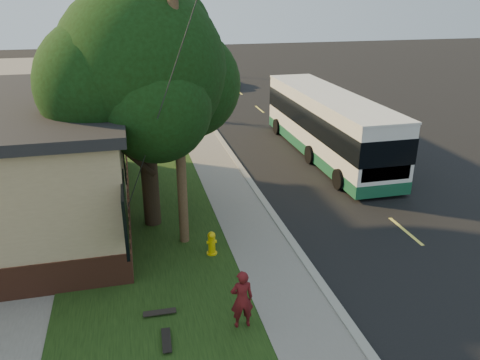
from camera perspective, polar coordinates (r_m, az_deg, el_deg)
name	(u,v)px	position (r m, az deg, el deg)	size (l,w,h in m)	color
ground	(293,245)	(15.05, 6.44, -7.92)	(120.00, 120.00, 0.00)	black
road	(301,144)	(24.97, 7.41, 4.42)	(8.00, 80.00, 0.01)	black
curb	(227,148)	(23.87, -1.63, 3.90)	(0.25, 80.00, 0.12)	gray
sidewalk	(207,150)	(23.70, -4.00, 3.67)	(2.00, 80.00, 0.08)	slate
grass_verge	(137,155)	(23.41, -12.48, 2.95)	(5.00, 80.00, 0.07)	black
fire_hydrant	(212,243)	(14.24, -3.48, -7.67)	(0.32, 0.32, 0.74)	#DABA0B
utility_pole	(178,99)	(13.56, -7.63, 9.73)	(2.86, 3.21, 9.07)	#473321
leafy_tree	(142,72)	(15.03, -11.82, 12.74)	(6.30, 6.00, 7.80)	black
bare_tree_near	(146,82)	(30.69, -11.43, 11.59)	(1.38, 1.21, 4.31)	black
bare_tree_far	(144,59)	(42.59, -11.58, 14.20)	(1.38, 1.21, 4.03)	black
traffic_signal	(179,40)	(46.69, -7.48, 16.53)	(0.18, 0.22, 5.50)	#2D2D30
transit_bus	(327,123)	(22.91, 10.60, 6.81)	(2.58, 11.19, 3.03)	silver
skateboarder	(242,299)	(11.23, 0.24, -14.32)	(0.55, 0.36, 1.50)	#541013
skateboard_main	(166,340)	(11.32, -8.96, -18.75)	(0.24, 0.83, 0.08)	black
skateboard_spare	(160,312)	(12.13, -9.77, -15.63)	(0.81, 0.21, 0.08)	black
dumpster	(55,170)	(20.55, -21.59, 1.15)	(1.77, 1.57, 1.31)	black
distant_car	(219,76)	(40.49, -2.61, 12.56)	(1.99, 4.95, 1.69)	black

